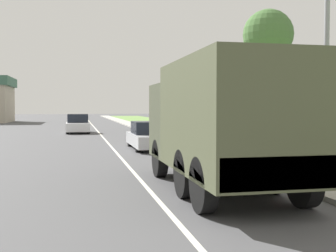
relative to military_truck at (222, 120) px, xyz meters
name	(u,v)px	position (x,y,z in m)	size (l,w,h in m)	color
ground_plane	(97,130)	(-1.76, 28.91, -1.77)	(180.00, 180.00, 0.00)	#4C4C4F
lane_centre_stripe	(97,130)	(-1.76, 28.91, -1.77)	(0.12, 120.00, 0.00)	silver
sidewalk_right	(145,129)	(2.74, 28.91, -1.71)	(1.80, 120.00, 0.12)	#ADAAA3
grass_strip_right	(191,129)	(7.14, 28.91, -1.76)	(7.00, 120.00, 0.02)	#6B9347
military_truck	(222,120)	(0.00, 0.00, 0.00)	(2.49, 6.69, 3.19)	#474C38
car_nearest_ahead	(149,136)	(0.00, 10.89, -1.14)	(1.73, 4.72, 1.37)	#B7BABF
car_second_ahead	(78,124)	(-3.45, 24.90, -1.08)	(1.83, 3.98, 1.53)	silver
lamp_post	(321,2)	(2.81, 0.19, 3.11)	(1.69, 0.24, 8.13)	gray
tree_mid_right	(268,36)	(6.68, 11.42, 4.19)	(2.73, 2.73, 7.38)	brown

